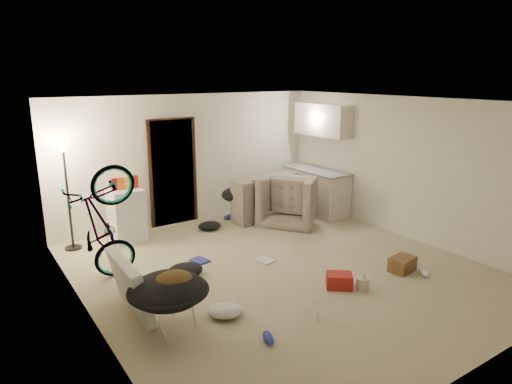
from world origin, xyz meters
TOP-DOWN VIEW (x-y plane):
  - floor at (0.00, 0.00)m, footprint 5.50×6.00m
  - ceiling at (0.00, 0.00)m, footprint 5.50×6.00m
  - wall_back at (0.00, 3.01)m, footprint 5.50×0.02m
  - wall_front at (0.00, -3.01)m, footprint 5.50×0.02m
  - wall_left at (-2.76, 0.00)m, footprint 0.02×6.00m
  - wall_right at (2.76, 0.00)m, footprint 0.02×6.00m
  - doorway at (-0.40, 2.97)m, footprint 0.85×0.10m
  - door_trim at (-0.40, 2.94)m, footprint 0.97×0.04m
  - floor_lamp at (-2.40, 2.65)m, footprint 0.28×0.28m
  - kitchen_counter at (2.43, 2.00)m, footprint 0.60×1.50m
  - counter_top at (2.43, 2.00)m, footprint 0.64×1.54m
  - kitchen_uppers at (2.56, 2.00)m, footprint 0.38×1.40m
  - sofa at (1.63, 2.45)m, footprint 2.28×1.02m
  - armchair at (1.64, 1.80)m, footprint 1.40×1.43m
  - bicycle at (-2.30, 1.07)m, footprint 1.76×0.83m
  - book_asset at (-0.53, -1.44)m, footprint 0.25×0.21m
  - mini_fridge at (-1.49, 2.55)m, footprint 0.57×0.57m
  - snack_box_0 at (-1.66, 2.55)m, footprint 0.11×0.08m
  - snack_box_1 at (-1.54, 2.55)m, footprint 0.11×0.09m
  - snack_box_2 at (-1.42, 2.55)m, footprint 0.10×0.07m
  - snack_box_3 at (-1.30, 2.55)m, footprint 0.10×0.07m
  - saucer_chair at (-2.05, -0.59)m, footprint 0.94×0.94m
  - hoodie at (-2.00, -0.62)m, footprint 0.52×0.45m
  - sofa_drape at (0.68, 2.45)m, footprint 0.65×0.57m
  - tv_box at (-2.30, 0.02)m, footprint 0.30×1.09m
  - drink_case_a at (1.49, -1.05)m, footprint 0.42×0.33m
  - drink_case_b at (0.32, -0.92)m, footprint 0.43×0.42m
  - juicer at (0.54, -1.15)m, footprint 0.17×0.17m
  - newspaper at (0.91, 1.86)m, footprint 0.58×0.64m
  - book_blue at (-0.87, 0.96)m, footprint 0.28×0.33m
  - book_white at (-0.02, 0.40)m, footprint 0.27×0.32m
  - shoe_0 at (0.62, 2.55)m, footprint 0.30×0.14m
  - shoe_1 at (0.17, 2.36)m, footprint 0.25×0.30m
  - shoe_2 at (-1.27, -1.46)m, footprint 0.19×0.29m
  - shoe_4 at (1.62, -1.34)m, footprint 0.23×0.27m
  - clothes_lump_a at (-1.30, 0.60)m, footprint 0.63×0.57m
  - clothes_lump_b at (-0.01, 2.24)m, footprint 0.52×0.48m
  - clothes_lump_c at (-1.38, -0.70)m, footprint 0.57×0.55m

SIDE VIEW (x-z plane):
  - floor at x=0.00m, z-range -0.02..0.00m
  - newspaper at x=0.91m, z-range 0.00..0.01m
  - book_asset at x=-0.53m, z-range 0.00..0.02m
  - book_white at x=-0.02m, z-range 0.00..0.03m
  - book_blue at x=-0.87m, z-range 0.00..0.03m
  - shoe_4 at x=1.62m, z-range 0.00..0.09m
  - shoe_2 at x=-1.27m, z-range 0.00..0.10m
  - shoe_1 at x=0.17m, z-range 0.00..0.10m
  - shoe_0 at x=0.62m, z-range 0.00..0.11m
  - clothes_lump_c at x=-1.38m, z-range 0.00..0.13m
  - clothes_lump_b at x=-0.01m, z-range 0.00..0.14m
  - clothes_lump_a at x=-1.30m, z-range 0.00..0.18m
  - drink_case_b at x=0.32m, z-range 0.00..0.20m
  - juicer at x=0.54m, z-range -0.02..0.23m
  - drink_case_a at x=1.49m, z-range 0.00..0.22m
  - sofa at x=1.63m, z-range 0.00..0.65m
  - armchair at x=1.64m, z-range 0.00..0.71m
  - tv_box at x=-2.30m, z-range -0.01..0.72m
  - saucer_chair at x=-2.05m, z-range 0.06..0.73m
  - kitchen_counter at x=2.43m, z-range 0.00..0.88m
  - bicycle at x=-2.30m, z-range -0.05..0.96m
  - mini_fridge at x=-1.49m, z-range 0.00..0.93m
  - sofa_drape at x=0.68m, z-range 0.40..0.68m
  - hoodie at x=-2.00m, z-range 0.48..0.70m
  - counter_top at x=2.43m, z-range 0.88..0.92m
  - snack_box_0 at x=-1.66m, z-range 0.85..1.15m
  - snack_box_1 at x=-1.54m, z-range 0.85..1.15m
  - snack_box_2 at x=-1.42m, z-range 0.85..1.15m
  - snack_box_3 at x=-1.30m, z-range 0.85..1.15m
  - doorway at x=-0.40m, z-range 0.00..2.04m
  - door_trim at x=-0.40m, z-range -0.03..2.07m
  - wall_back at x=0.00m, z-range 0.00..2.50m
  - wall_front at x=0.00m, z-range 0.00..2.50m
  - wall_left at x=-2.76m, z-range 0.00..2.50m
  - wall_right at x=2.76m, z-range 0.00..2.50m
  - floor_lamp at x=-2.40m, z-range 0.40..2.21m
  - kitchen_uppers at x=2.56m, z-range 1.62..2.27m
  - ceiling at x=0.00m, z-range 2.50..2.52m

